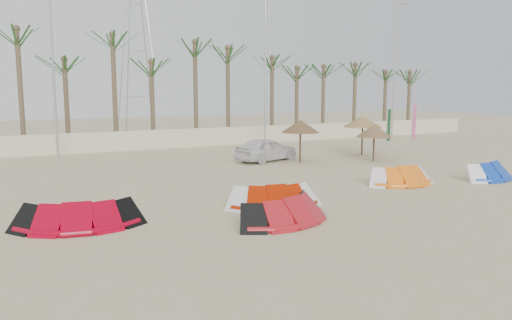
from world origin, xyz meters
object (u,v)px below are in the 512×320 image
kite_orange (398,174)px  parasol_left (300,126)px  car (267,149)px  kite_red_right (270,194)px  parasol_right (363,121)px  kite_blue (485,169)px  kite_red_left (77,212)px  kite_red_mid (281,207)px  parasol_mid (374,131)px

kite_orange → parasol_left: (-0.33, 7.38, 1.62)m
parasol_left → car: parasol_left is taller
kite_red_right → parasol_right: size_ratio=1.43×
kite_red_right → kite_blue: same height
kite_blue → parasol_right: size_ratio=1.37×
kite_red_left → parasol_right: 20.21m
kite_red_mid → parasol_mid: 14.36m
parasol_mid → parasol_right: parasol_right is taller
parasol_right → car: (-6.52, 0.48, -1.43)m
kite_red_mid → kite_red_left: bearing=158.2°
parasol_mid → car: 6.23m
kite_red_mid → car: 12.94m
kite_red_right → kite_orange: 7.01m
kite_red_left → kite_red_mid: (5.80, -2.32, -0.00)m
parasol_left → parasol_mid: (4.04, -1.47, -0.30)m
kite_red_mid → car: size_ratio=0.96×
kite_orange → parasol_right: 9.63m
kite_red_mid → kite_orange: (7.58, 2.87, -0.00)m
parasol_mid → parasol_right: (1.04, 2.30, 0.37)m
kite_red_left → kite_red_right: 6.46m
kite_red_right → car: car is taller
kite_red_right → car: bearing=62.0°
kite_red_mid → kite_orange: 8.10m
kite_red_left → car: car is taller
kite_red_left → parasol_mid: parasol_mid is taller
kite_red_left → parasol_right: parasol_right is taller
car → kite_red_left: bearing=110.9°
kite_red_left → parasol_left: (13.05, 7.93, 1.61)m
parasol_mid → car: bearing=153.1°
car → parasol_mid: bearing=-134.5°
kite_red_left → kite_red_right: same height
kite_red_mid → parasol_left: parasol_left is taller
kite_orange → parasol_mid: 7.10m
kite_red_right → kite_blue: (11.47, 0.22, -0.00)m
kite_blue → car: 11.41m
parasol_mid → kite_red_left: bearing=-159.3°
kite_blue → kite_red_mid: bearing=-170.4°
kite_red_right → parasol_mid: bearing=33.1°
kite_red_left → car: bearing=38.5°
parasol_right → car: bearing=175.8°
kite_red_mid → parasol_left: size_ratio=1.58×
kite_red_left → car: 14.85m
kite_blue → car: (-6.30, 9.51, 0.26)m
parasol_left → parasol_right: (5.08, 0.83, 0.07)m
kite_orange → parasol_left: 7.56m
parasol_right → parasol_left: bearing=-170.8°
parasol_left → car: 2.37m
kite_red_left → parasol_right: (18.13, 8.76, 1.68)m
kite_blue → car: size_ratio=0.85×
kite_blue → parasol_left: 9.68m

